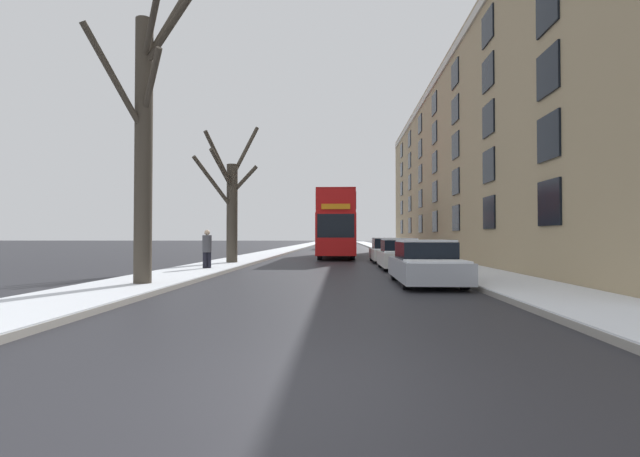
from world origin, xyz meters
TOP-DOWN VIEW (x-y plane):
  - ground_plane at (0.00, 0.00)m, footprint 320.00×320.00m
  - sidewalk_left at (-5.55, 53.00)m, footprint 2.71×130.00m
  - sidewalk_right at (5.55, 53.00)m, footprint 2.71×130.00m
  - terrace_facade_right at (11.40, 25.54)m, footprint 9.10×42.65m
  - bare_tree_left_0 at (-5.15, 7.89)m, footprint 2.73×2.47m
  - bare_tree_left_1 at (-5.24, 17.84)m, footprint 2.84×3.50m
  - double_decker_bus at (0.14, 27.06)m, footprint 2.49×11.34m
  - parked_car_0 at (3.11, 9.53)m, footprint 1.86×4.33m
  - parked_car_1 at (3.11, 15.62)m, footprint 1.72×3.90m
  - parked_car_2 at (3.11, 21.24)m, footprint 1.75×4.34m
  - oncoming_van at (-0.89, 48.52)m, footprint 1.90×5.50m
  - pedestrian_left_sidewalk at (-5.22, 13.86)m, footprint 0.39×0.39m

SIDE VIEW (x-z plane):
  - ground_plane at x=0.00m, z-range 0.00..0.00m
  - sidewalk_left at x=-5.55m, z-range 0.00..0.16m
  - sidewalk_right at x=5.55m, z-range 0.00..0.16m
  - parked_car_0 at x=3.11m, z-range -0.05..1.34m
  - parked_car_1 at x=3.11m, z-range -0.06..1.37m
  - parked_car_2 at x=3.11m, z-range -0.06..1.37m
  - pedestrian_left_sidewalk at x=-5.22m, z-range 0.09..1.87m
  - oncoming_van at x=-0.89m, z-range 0.10..2.25m
  - double_decker_bus at x=0.14m, z-range 0.29..4.77m
  - bare_tree_left_1 at x=-5.24m, z-range -0.52..6.98m
  - bare_tree_left_0 at x=-5.15m, z-range -0.12..8.88m
  - terrace_facade_right at x=11.40m, z-range 0.00..12.67m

